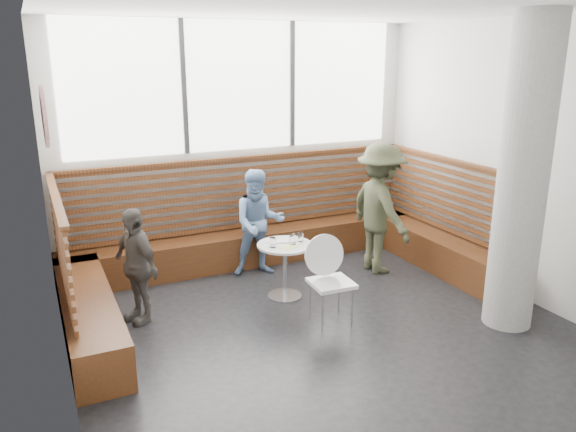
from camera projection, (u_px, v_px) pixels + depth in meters
name	position (u px, v px, depth m)	size (l,w,h in m)	color
room	(332.00, 182.00, 5.38)	(5.00, 5.00, 3.20)	silver
booth	(263.00, 245.00, 7.25)	(5.00, 2.50, 1.44)	#462511
concrete_column	(523.00, 177.00, 5.61)	(0.50, 0.50, 3.20)	gray
wall_art	(44.00, 117.00, 4.53)	(0.50, 0.50, 0.03)	white
cafe_table	(285.00, 259.00, 6.55)	(0.65, 0.65, 0.66)	silver
cafe_chair	(328.00, 273.00, 5.95)	(0.45, 0.44, 0.94)	white
adult_man	(380.00, 208.00, 7.27)	(1.10, 0.63, 1.71)	#3F432C
child_back	(259.00, 223.00, 7.20)	(0.68, 0.53, 1.39)	#7396C7
child_left	(136.00, 265.00, 5.94)	(0.74, 0.31, 1.26)	#4D4946
plate_near	(274.00, 241.00, 6.58)	(0.19, 0.19, 0.01)	white
plate_far	(285.00, 240.00, 6.61)	(0.21, 0.21, 0.01)	white
glass_left	(273.00, 242.00, 6.38)	(0.07, 0.07, 0.11)	white
glass_mid	(293.00, 239.00, 6.48)	(0.08, 0.08, 0.12)	white
glass_right	(301.00, 237.00, 6.58)	(0.07, 0.07, 0.10)	white
menu_card	(290.00, 247.00, 6.39)	(0.18, 0.13, 0.00)	#A5C64C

